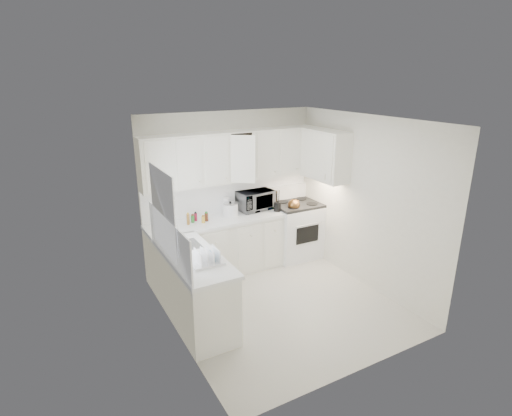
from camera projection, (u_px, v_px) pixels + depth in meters
floor at (279, 304)px, 5.82m from camera, size 3.20×3.20×0.00m
ceiling at (283, 120)px, 5.00m from camera, size 3.20×3.20×0.00m
wall_back at (230, 190)px, 6.74m from camera, size 3.00×0.00×3.00m
wall_front at (366, 266)px, 4.08m from camera, size 3.00×0.00×3.00m
wall_left at (173, 240)px, 4.72m from camera, size 0.00×3.20×3.20m
wall_right at (365, 203)px, 6.10m from camera, size 0.00×3.20×3.20m
window_blinds at (164, 211)px, 4.94m from camera, size 0.06×0.96×1.06m
lower_cabinets_back at (217, 248)px, 6.58m from camera, size 2.22×0.60×0.90m
lower_cabinets_left at (194, 290)px, 5.29m from camera, size 0.60×1.60×0.90m
countertop_back at (217, 221)px, 6.42m from camera, size 2.24×0.64×0.05m
countertop_left at (193, 257)px, 5.15m from camera, size 0.64×1.62×0.05m
backsplash_back at (230, 195)px, 6.76m from camera, size 2.98×0.02×0.55m
backsplash_left at (169, 240)px, 4.92m from camera, size 0.02×1.60×0.55m
upper_cabinets_back at (234, 181)px, 6.54m from camera, size 3.00×0.33×0.80m
upper_cabinets_right at (324, 179)px, 6.64m from camera, size 0.33×0.90×0.80m
sink at (183, 237)px, 5.39m from camera, size 0.42×0.38×0.30m
stove at (297, 222)px, 7.18m from camera, size 0.85×0.70×1.28m
tea_kettle at (294, 204)px, 6.83m from camera, size 0.30×0.27×0.23m
frying_pan at (300, 201)px, 7.29m from camera, size 0.27×0.41×0.04m
microwave at (255, 198)px, 6.84m from camera, size 0.63×0.39×0.40m
rice_cooker at (230, 209)px, 6.54m from camera, size 0.25×0.25×0.24m
paper_towel at (226, 205)px, 6.67m from camera, size 0.12×0.12×0.27m
utensil_crock at (277, 201)px, 6.74m from camera, size 0.16×0.16×0.37m
dish_rack at (206, 256)px, 4.88m from camera, size 0.40×0.30×0.21m
spice_left_0 at (186, 218)px, 6.29m from camera, size 0.06×0.06×0.13m
spice_left_1 at (192, 219)px, 6.25m from camera, size 0.06×0.06×0.13m
spice_left_2 at (195, 216)px, 6.36m from camera, size 0.06×0.06×0.13m
spice_left_3 at (202, 217)px, 6.32m from camera, size 0.06×0.06×0.13m
spice_left_4 at (204, 215)px, 6.43m from camera, size 0.06×0.06×0.13m
sauce_right_0 at (264, 202)px, 6.97m from camera, size 0.06×0.06×0.19m
sauce_right_1 at (269, 203)px, 6.95m from camera, size 0.06×0.06×0.19m
sauce_right_2 at (270, 201)px, 7.02m from camera, size 0.06×0.06×0.19m
sauce_right_3 at (274, 202)px, 7.00m from camera, size 0.06×0.06×0.19m
sauce_right_4 at (275, 200)px, 7.07m from camera, size 0.06×0.06×0.19m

